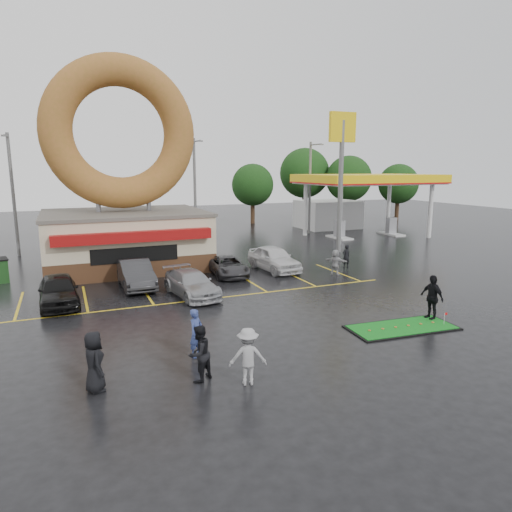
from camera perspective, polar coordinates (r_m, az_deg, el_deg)
name	(u,v)px	position (r m, az deg, el deg)	size (l,w,h in m)	color
ground	(237,318)	(20.23, -2.37, -7.80)	(120.00, 120.00, 0.00)	black
donut_shop	(124,200)	(31.21, -16.20, 6.79)	(10.20, 8.70, 13.50)	#472B19
gas_station	(350,196)	(47.25, 11.62, 7.34)	(12.30, 13.65, 5.90)	silver
shell_sign	(342,156)	(35.85, 10.64, 12.18)	(2.20, 0.36, 10.60)	slate
streetlight_left	(13,192)	(38.05, -28.12, 7.09)	(0.40, 2.21, 9.00)	slate
streetlight_mid	(195,188)	(40.35, -7.62, 8.42)	(0.40, 2.21, 9.00)	slate
streetlight_right	(310,186)	(45.90, 6.80, 8.74)	(0.40, 2.21, 9.00)	slate
tree_far_a	(349,179)	(58.05, 11.52, 9.45)	(5.60, 5.60, 8.00)	#332114
tree_far_b	(398,184)	(60.10, 17.37, 8.59)	(4.90, 4.90, 7.00)	#332114
tree_far_c	(305,173)	(59.35, 6.09, 10.26)	(6.30, 6.30, 9.00)	#332114
tree_far_d	(253,185)	(54.10, -0.43, 8.88)	(4.90, 4.90, 7.00)	#332114
car_black	(58,290)	(23.85, -23.48, -3.95)	(1.75, 4.34, 1.48)	black
car_dgrey	(136,274)	(26.02, -14.82, -2.17)	(1.60, 4.60, 1.52)	#2C2B2E
car_silver	(192,284)	(23.72, -8.07, -3.44)	(1.82, 4.48, 1.30)	#98999D
car_grey	(228,266)	(28.00, -3.54, -1.26)	(1.94, 4.21, 1.17)	#333235
car_white	(274,258)	(29.25, 2.27, -0.31)	(1.87, 4.65, 1.59)	silver
person_blue	(196,333)	(16.22, -7.49, -9.52)	(0.62, 0.41, 1.71)	navy
person_blackjkt	(199,353)	(14.44, -7.12, -12.00)	(0.87, 0.68, 1.79)	black
person_hoodie	(248,356)	(14.13, -1.02, -12.44)	(1.15, 0.66, 1.78)	#949496
person_bystander	(94,362)	(14.50, -19.58, -12.35)	(0.90, 0.59, 1.84)	black
person_cameraman	(432,297)	(21.23, 21.12, -4.84)	(1.16, 0.48, 1.98)	black
person_walker_near	(335,262)	(28.56, 9.90, -0.76)	(1.45, 0.46, 1.57)	#9B9B9E
person_walker_far	(346,256)	(30.66, 11.19, -0.04)	(0.56, 0.37, 1.53)	black
putting_green	(402,327)	(19.95, 17.78, -8.50)	(4.66, 2.28, 0.57)	black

